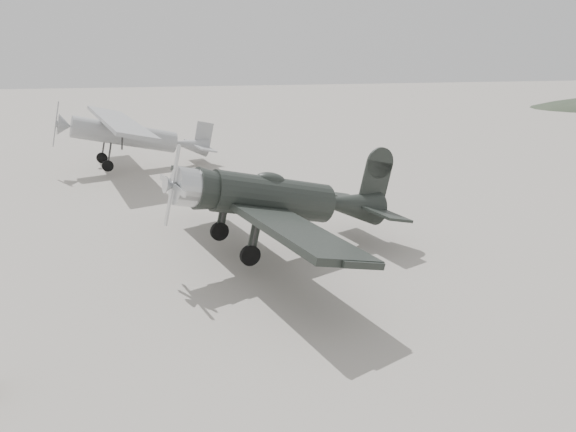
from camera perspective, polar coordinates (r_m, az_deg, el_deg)
The scene contains 3 objects.
ground at distance 16.19m, azimuth -4.25°, elevation -8.32°, with size 160.00×160.00×0.00m, color gray.
lowwing_monoplane at distance 18.68m, azimuth -0.59°, elevation 1.72°, with size 8.40×11.55×3.73m.
highwing_monoplane at distance 33.14m, azimuth -15.65°, elevation 8.31°, with size 8.76×12.25×3.46m.
Camera 1 is at (-1.76, -14.50, 7.00)m, focal length 35.00 mm.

